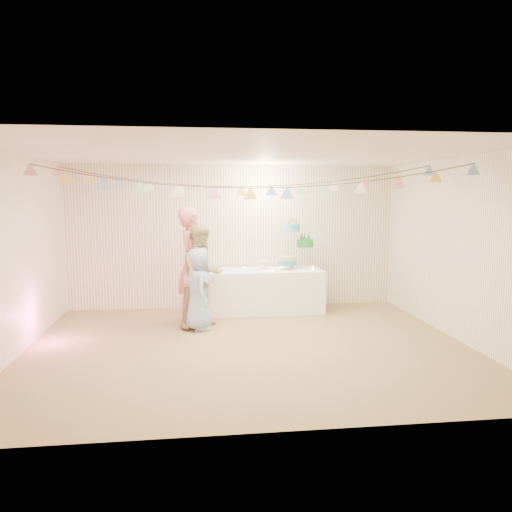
{
  "coord_description": "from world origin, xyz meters",
  "views": [
    {
      "loc": [
        -0.73,
        -6.59,
        2.07
      ],
      "look_at": [
        0.2,
        0.8,
        1.15
      ],
      "focal_mm": 35.0,
      "sensor_mm": 36.0,
      "label": 1
    }
  ],
  "objects": [
    {
      "name": "person_adult_b",
      "position": [
        -0.6,
        1.1,
        0.81
      ],
      "size": [
        0.99,
        0.97,
        1.61
      ],
      "primitive_type": "imported",
      "rotation": [
        0.0,
        0.0,
        0.67
      ],
      "color": "tan",
      "rests_on": "floor"
    },
    {
      "name": "floor",
      "position": [
        0.0,
        0.0,
        0.0
      ],
      "size": [
        6.0,
        6.0,
        0.0
      ],
      "primitive_type": "plane",
      "color": "olive",
      "rests_on": "ground"
    },
    {
      "name": "left_wall",
      "position": [
        -3.0,
        0.0,
        1.3
      ],
      "size": [
        5.0,
        5.0,
        0.0
      ],
      "primitive_type": "plane",
      "color": "white",
      "rests_on": "ground"
    },
    {
      "name": "right_wall",
      "position": [
        3.0,
        0.0,
        1.3
      ],
      "size": [
        5.0,
        5.0,
        0.0
      ],
      "primitive_type": "plane",
      "color": "white",
      "rests_on": "ground"
    },
    {
      "name": "tealight_0",
      "position": [
        -0.28,
        1.88,
        0.77
      ],
      "size": [
        0.04,
        0.04,
        0.03
      ],
      "primitive_type": "cylinder",
      "color": "#FFD88C",
      "rests_on": "table"
    },
    {
      "name": "tealight_1",
      "position": [
        0.17,
        2.21,
        0.77
      ],
      "size": [
        0.04,
        0.04,
        0.03
      ],
      "primitive_type": "cylinder",
      "color": "#FFD88C",
      "rests_on": "table"
    },
    {
      "name": "posy",
      "position": [
        0.48,
        2.08,
        0.84
      ],
      "size": [
        0.15,
        0.15,
        0.18
      ],
      "primitive_type": null,
      "color": "white",
      "rests_on": "table"
    },
    {
      "name": "table",
      "position": [
        0.52,
        2.03,
        0.38
      ],
      "size": [
        2.0,
        0.8,
        0.75
      ],
      "primitive_type": "cube",
      "color": "white",
      "rests_on": "floor"
    },
    {
      "name": "cake_top_tier",
      "position": [
        1.01,
        2.05,
        1.38
      ],
      "size": [
        0.25,
        0.25,
        0.19
      ],
      "primitive_type": null,
      "color": "#3DA7C1",
      "rests_on": "cake_stand"
    },
    {
      "name": "cake_middle",
      "position": [
        1.25,
        2.17,
        1.11
      ],
      "size": [
        0.27,
        0.27,
        0.22
      ],
      "primitive_type": null,
      "color": "#1C8025",
      "rests_on": "cake_stand"
    },
    {
      "name": "front_wall",
      "position": [
        0.0,
        -2.5,
        1.3
      ],
      "size": [
        6.0,
        6.0,
        0.0
      ],
      "primitive_type": "plane",
      "color": "white",
      "rests_on": "ground"
    },
    {
      "name": "cake_stand",
      "position": [
        1.07,
        2.08,
        1.17
      ],
      "size": [
        0.74,
        0.44,
        0.83
      ],
      "primitive_type": null,
      "color": "silver",
      "rests_on": "table"
    },
    {
      "name": "tealight_5",
      "position": [
        1.42,
        2.18,
        0.77
      ],
      "size": [
        0.04,
        0.04,
        0.03
      ],
      "primitive_type": "cylinder",
      "color": "#FFD88C",
      "rests_on": "table"
    },
    {
      "name": "bunting_front",
      "position": [
        0.0,
        -0.2,
        2.32
      ],
      "size": [
        5.6,
        0.9,
        0.36
      ],
      "primitive_type": null,
      "color": "#72A5E5",
      "rests_on": "ceiling"
    },
    {
      "name": "back_wall",
      "position": [
        0.0,
        2.5,
        1.3
      ],
      "size": [
        6.0,
        6.0,
        0.0
      ],
      "primitive_type": "plane",
      "color": "white",
      "rests_on": "ground"
    },
    {
      "name": "tealight_3",
      "position": [
        0.87,
        2.25,
        0.77
      ],
      "size": [
        0.04,
        0.04,
        0.03
      ],
      "primitive_type": "cylinder",
      "color": "#FFD88C",
      "rests_on": "table"
    },
    {
      "name": "person_child",
      "position": [
        -0.67,
        0.97,
        0.64
      ],
      "size": [
        0.49,
        0.67,
        1.27
      ],
      "primitive_type": "imported",
      "rotation": [
        0.0,
        0.0,
        1.71
      ],
      "color": "#8DA3C8",
      "rests_on": "floor"
    },
    {
      "name": "tealight_4",
      "position": [
        1.34,
        1.85,
        0.77
      ],
      "size": [
        0.04,
        0.04,
        0.03
      ],
      "primitive_type": "cylinder",
      "color": "#FFD88C",
      "rests_on": "table"
    },
    {
      "name": "bunting_back",
      "position": [
        0.0,
        1.1,
        2.35
      ],
      "size": [
        5.6,
        1.1,
        0.4
      ],
      "primitive_type": null,
      "color": "pink",
      "rests_on": "ceiling"
    },
    {
      "name": "platter",
      "position": [
        -0.1,
        1.98,
        0.76
      ],
      "size": [
        0.3,
        0.3,
        0.02
      ],
      "primitive_type": "cylinder",
      "color": "white",
      "rests_on": "table"
    },
    {
      "name": "tealight_6",
      "position": [
        0.8,
        2.12,
        0.77
      ],
      "size": [
        0.04,
        0.04,
        0.03
      ],
      "primitive_type": "cylinder",
      "color": "#FFD88C",
      "rests_on": "table"
    },
    {
      "name": "cake_bottom",
      "position": [
        0.92,
        2.02,
        0.84
      ],
      "size": [
        0.31,
        0.31,
        0.15
      ],
      "primitive_type": null,
      "color": "teal",
      "rests_on": "cake_stand"
    },
    {
      "name": "ceiling",
      "position": [
        0.0,
        0.0,
        2.6
      ],
      "size": [
        6.0,
        6.0,
        0.0
      ],
      "primitive_type": "plane",
      "color": "silver",
      "rests_on": "ground"
    },
    {
      "name": "tealight_2",
      "position": [
        0.62,
        1.81,
        0.77
      ],
      "size": [
        0.04,
        0.04,
        0.03
      ],
      "primitive_type": "cylinder",
      "color": "#FFD88C",
      "rests_on": "table"
    },
    {
      "name": "person_adult_a",
      "position": [
        -0.76,
        1.41,
        0.94
      ],
      "size": [
        0.5,
        0.72,
        1.89
      ],
      "primitive_type": "imported",
      "rotation": [
        0.0,
        0.0,
        1.64
      ],
      "color": "#CE6C6C",
      "rests_on": "floor"
    }
  ]
}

